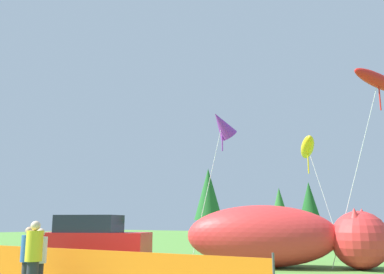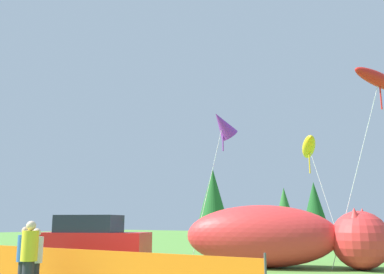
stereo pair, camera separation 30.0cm
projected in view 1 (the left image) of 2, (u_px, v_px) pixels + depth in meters
name	position (u px, v px, depth m)	size (l,w,h in m)	color
parked_car	(93.00, 242.00, 16.50)	(4.54, 3.38, 2.02)	red
inflatable_cat	(281.00, 239.00, 16.75)	(7.69, 4.86, 2.41)	red
safety_fence	(95.00, 272.00, 10.61)	(9.46, 0.55, 1.17)	orange
spectator_in_green_shirt	(39.00, 258.00, 10.53)	(0.35, 0.35, 1.60)	#2D2D38
spectator_in_black_shirt	(28.00, 257.00, 10.69)	(0.36, 0.36, 1.64)	#2D2D38
spectator_in_yellow_shirt	(34.00, 256.00, 10.07)	(0.39, 0.39, 1.78)	#2D2D38
kite_red_lizard	(378.00, 81.00, 18.37)	(2.72, 3.67, 8.30)	silver
kite_purple_delta	(222.00, 125.00, 20.80)	(1.38, 3.27, 7.19)	silver
kite_yellow_hero	(307.00, 148.00, 21.06)	(2.75, 2.46, 6.02)	silver
horizon_tree_east	(309.00, 203.00, 49.78)	(2.67, 2.67, 6.36)	brown
horizon_tree_west	(279.00, 206.00, 50.43)	(2.41, 2.41, 5.74)	brown
horizon_tree_mid	(208.00, 194.00, 51.92)	(3.43, 3.43, 8.18)	brown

